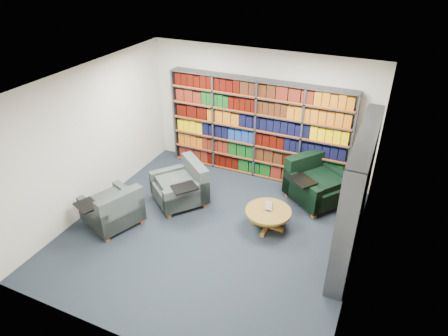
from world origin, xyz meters
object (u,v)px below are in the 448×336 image
at_px(chair_teal_left, 184,187).
at_px(chair_green_right, 314,183).
at_px(chair_teal_front, 114,211).
at_px(coffee_table, 268,214).

height_order(chair_teal_left, chair_green_right, chair_green_right).
height_order(chair_teal_left, chair_teal_front, chair_teal_left).
relative_size(chair_teal_left, chair_teal_front, 1.10).
relative_size(chair_teal_front, coffee_table, 1.41).
distance_m(chair_teal_left, chair_teal_front, 1.45).
distance_m(chair_teal_left, chair_green_right, 2.66).
distance_m(chair_green_right, chair_teal_front, 3.98).
bearing_deg(chair_teal_left, chair_teal_front, -122.65).
xyz_separation_m(chair_green_right, coffee_table, (-0.55, -1.31, -0.05)).
bearing_deg(chair_green_right, coffee_table, -112.83).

